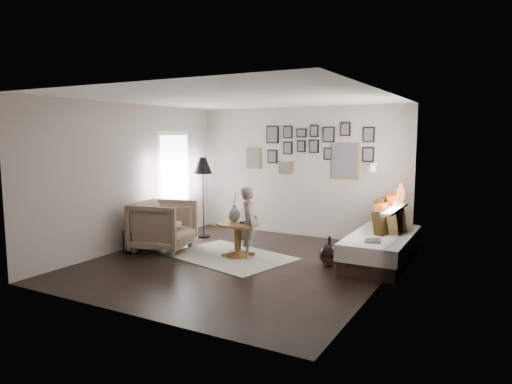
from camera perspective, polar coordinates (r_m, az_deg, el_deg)
The scene contains 23 objects.
ground at distance 7.39m, azimuth -2.24°, elevation -8.90°, with size 4.80×4.80×0.00m, color black.
wall_back at distance 9.27m, azimuth 5.41°, elevation 2.52°, with size 4.50×4.50×0.00m, color #9D9189.
wall_front at distance 5.25m, azimuth -15.95°, elevation -1.23°, with size 4.50×4.50×0.00m, color #9D9189.
wall_left at distance 8.52m, azimuth -15.37°, elevation 1.89°, with size 4.80×4.80×0.00m, color #9D9189.
wall_right at distance 6.29m, azimuth 15.56°, elevation 0.12°, with size 4.80×4.80×0.00m, color #9D9189.
ceiling at distance 7.12m, azimuth -2.34°, elevation 11.64°, with size 4.80×4.80×0.00m, color white.
door_left at distance 9.43m, azimuth -10.17°, elevation 0.99°, with size 0.00×2.14×2.14m.
window_right at distance 7.65m, azimuth 17.25°, elevation -1.52°, with size 0.15×1.32×1.30m.
gallery_wall at distance 9.12m, azimuth 7.06°, elevation 5.21°, with size 2.74×0.03×1.08m.
wall_sconce at distance 8.50m, azimuth 14.34°, elevation 3.02°, with size 0.18×0.36×0.16m.
rug at distance 7.79m, azimuth -3.34°, elevation -8.02°, with size 1.99×1.40×0.01m, color white.
pedestal_table at distance 7.76m, azimuth -2.30°, elevation -6.05°, with size 0.74×0.74×0.58m.
vase at distance 7.72m, azimuth -2.75°, elevation -2.51°, with size 0.21×0.21×0.53m.
candles at distance 7.62m, azimuth -1.61°, elevation -2.87°, with size 0.13×0.13×0.28m.
daybed at distance 7.68m, azimuth 15.63°, elevation -5.99°, with size 0.92×2.16×1.03m.
magazine_on_daybed at distance 7.03m, azimuth 14.42°, elevation -5.90°, with size 0.23×0.32×0.02m, color black.
armchair at distance 8.29m, azimuth -11.49°, elevation -4.13°, with size 0.94×0.97×0.88m, color #74614E.
armchair_cushion at distance 8.31m, azimuth -11.11°, elevation -3.83°, with size 0.40×0.40×0.10m, color silver.
floor_lamp at distance 9.10m, azimuth -6.67°, elevation 2.93°, with size 0.37×0.37×1.60m.
magazine_basket at distance 8.31m, azimuth -15.23°, elevation -5.98°, with size 0.40×0.40×0.38m.
demijohn_large at distance 7.29m, azimuth 9.15°, elevation -7.72°, with size 0.31×0.31×0.47m.
demijohn_small at distance 7.08m, azimuth 11.51°, elevation -8.40°, with size 0.28×0.28×0.43m.
child at distance 7.57m, azimuth -0.85°, elevation -3.86°, with size 0.44×0.29×1.20m, color #6D5B56.
Camera 1 is at (3.67, -6.08, 2.04)m, focal length 32.00 mm.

